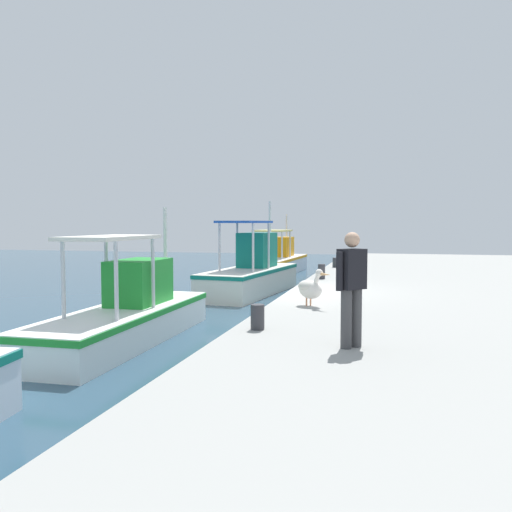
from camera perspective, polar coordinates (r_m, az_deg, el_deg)
quay_pier at (r=14.42m, az=23.58°, el=-5.51°), size 36.00×10.00×0.80m
fishing_boat_second at (r=12.18m, az=-13.51°, el=-6.00°), size 6.12×1.69×2.98m
fishing_boat_third at (r=19.71m, az=-0.51°, el=-1.87°), size 6.08×2.44×3.44m
fishing_boat_fourth at (r=27.70m, az=2.14°, el=-0.53°), size 6.38×2.30×3.04m
pelican at (r=11.68m, az=5.73°, el=-3.34°), size 0.76×0.88×0.82m
fisherman_standing at (r=7.85m, az=10.06°, el=-3.01°), size 0.46×0.43×1.66m
mooring_bollard_second at (r=9.12m, az=0.16°, el=-6.45°), size 0.23×0.23×0.42m
mooring_bollard_third at (r=17.38m, az=6.92°, el=-1.63°), size 0.23×0.23×0.47m
mooring_bollard_fourth at (r=21.89m, az=8.43°, el=-0.68°), size 0.27×0.27×0.39m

